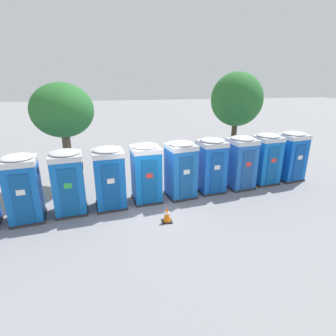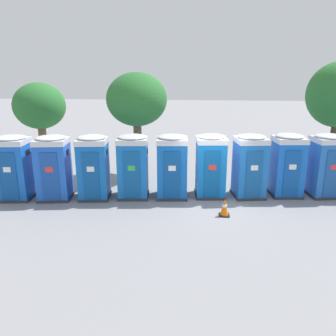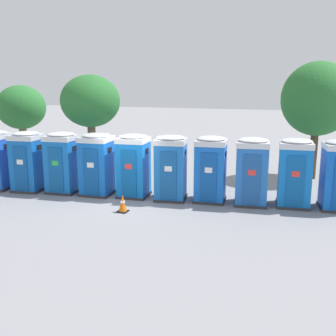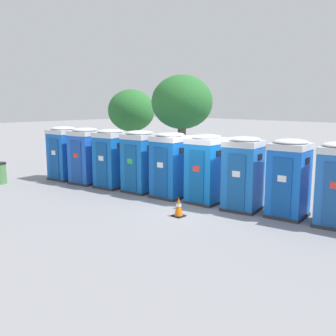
% 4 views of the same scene
% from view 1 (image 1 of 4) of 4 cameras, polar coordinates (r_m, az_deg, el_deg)
% --- Properties ---
extents(ground_plane, '(120.00, 120.00, 0.00)m').
position_cam_1_polar(ground_plane, '(11.11, -3.83, -8.19)').
color(ground_plane, gray).
extents(portapotty_2, '(1.33, 1.36, 2.54)m').
position_cam_1_polar(portapotty_2, '(10.87, -28.96, -3.84)').
color(portapotty_2, '#2D2D33').
rests_on(portapotty_2, ground).
extents(portapotty_3, '(1.32, 1.33, 2.54)m').
position_cam_1_polar(portapotty_3, '(10.78, -20.84, -2.84)').
color(portapotty_3, '#2D2D33').
rests_on(portapotty_3, ground).
extents(portapotty_4, '(1.33, 1.32, 2.54)m').
position_cam_1_polar(portapotty_4, '(10.78, -12.65, -2.03)').
color(portapotty_4, '#2D2D33').
rests_on(portapotty_4, ground).
extents(portapotty_5, '(1.29, 1.32, 2.54)m').
position_cam_1_polar(portapotty_5, '(11.11, -4.79, -1.01)').
color(portapotty_5, '#2D2D33').
rests_on(portapotty_5, ground).
extents(portapotty_6, '(1.39, 1.40, 2.54)m').
position_cam_1_polar(portapotty_6, '(11.49, 2.78, -0.28)').
color(portapotty_6, '#2D2D33').
rests_on(portapotty_6, ground).
extents(portapotty_7, '(1.30, 1.33, 2.54)m').
position_cam_1_polar(portapotty_7, '(12.21, 9.33, 0.65)').
color(portapotty_7, '#2D2D33').
rests_on(portapotty_7, ground).
extents(portapotty_8, '(1.38, 1.37, 2.54)m').
position_cam_1_polar(portapotty_8, '(12.94, 15.53, 1.23)').
color(portapotty_8, '#2D2D33').
rests_on(portapotty_8, ground).
extents(portapotty_9, '(1.32, 1.32, 2.54)m').
position_cam_1_polar(portapotty_9, '(13.95, 20.49, 1.97)').
color(portapotty_9, '#2D2D33').
rests_on(portapotty_9, ground).
extents(portapotty_10, '(1.42, 1.39, 2.54)m').
position_cam_1_polar(portapotty_10, '(14.95, 25.16, 2.43)').
color(portapotty_10, '#2D2D33').
rests_on(portapotty_10, ground).
extents(street_tree_1, '(2.84, 2.84, 4.92)m').
position_cam_1_polar(street_tree_1, '(13.29, -21.98, 11.38)').
color(street_tree_1, brown).
rests_on(street_tree_1, ground).
extents(street_tree_2, '(3.32, 3.32, 5.51)m').
position_cam_1_polar(street_tree_2, '(18.10, 14.72, 14.18)').
color(street_tree_2, '#4C3826').
rests_on(street_tree_2, ground).
extents(traffic_cone, '(0.36, 0.36, 0.64)m').
position_cam_1_polar(traffic_cone, '(9.78, -0.24, -10.05)').
color(traffic_cone, black).
rests_on(traffic_cone, ground).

